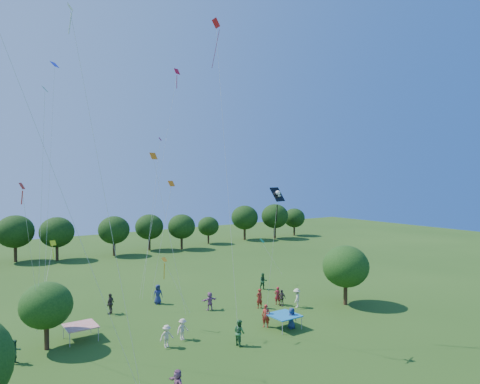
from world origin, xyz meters
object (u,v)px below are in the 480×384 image
(near_tree_east, at_px, (346,266))
(pirate_kite, at_px, (277,197))
(tent_red_stripe, at_px, (81,326))
(tent_blue, at_px, (284,315))
(red_high_kite, at_px, (219,77))
(near_tree_north, at_px, (46,305))

(near_tree_east, height_order, pirate_kite, pirate_kite)
(tent_red_stripe, distance_m, tent_blue, 15.47)
(tent_blue, bearing_deg, pirate_kite, -136.81)
(tent_red_stripe, height_order, red_high_kite, red_high_kite)
(near_tree_east, bearing_deg, near_tree_north, 169.43)
(tent_blue, height_order, pirate_kite, pirate_kite)
(near_tree_north, relative_size, tent_blue, 2.15)
(near_tree_north, distance_m, red_high_kite, 20.67)
(near_tree_north, height_order, tent_red_stripe, near_tree_north)
(tent_blue, distance_m, pirate_kite, 10.59)
(near_tree_north, xyz_separation_m, tent_red_stripe, (2.42, 0.49, -2.07))
(pirate_kite, relative_size, red_high_kite, 0.44)
(near_tree_east, bearing_deg, red_high_kite, 177.40)
(tent_red_stripe, relative_size, pirate_kite, 0.22)
(near_tree_east, distance_m, pirate_kite, 14.70)
(tent_red_stripe, relative_size, tent_blue, 1.00)
(near_tree_north, bearing_deg, near_tree_east, -10.57)
(near_tree_north, distance_m, tent_blue, 17.62)
(tent_red_stripe, bearing_deg, pirate_kite, -41.95)
(pirate_kite, distance_m, red_high_kite, 10.43)
(tent_blue, bearing_deg, red_high_kite, 155.50)
(near_tree_north, height_order, tent_blue, near_tree_north)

